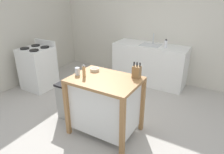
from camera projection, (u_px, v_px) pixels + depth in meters
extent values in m
plane|color=#ADA8A0|center=(106.00, 126.00, 3.34)|extent=(6.14, 6.14, 0.00)
cube|color=beige|center=(159.00, 24.00, 4.64)|extent=(5.14, 0.10, 2.60)
cube|color=beige|center=(29.00, 24.00, 4.68)|extent=(0.10, 2.90, 2.60)
cube|color=#9E7042|center=(105.00, 80.00, 2.88)|extent=(0.97, 0.71, 0.04)
cube|color=silver|center=(105.00, 104.00, 3.04)|extent=(0.87, 0.61, 0.75)
cube|color=#9E7042|center=(67.00, 109.00, 3.01)|extent=(0.06, 0.06, 0.85)
cube|color=#9E7042|center=(122.00, 129.00, 2.59)|extent=(0.06, 0.06, 0.85)
cube|color=#9E7042|center=(93.00, 91.00, 3.52)|extent=(0.06, 0.06, 0.85)
cube|color=#9E7042|center=(142.00, 106.00, 3.10)|extent=(0.06, 0.06, 0.85)
cube|color=olive|center=(137.00, 72.00, 2.87)|extent=(0.11, 0.09, 0.17)
cylinder|color=black|center=(134.00, 64.00, 2.84)|extent=(0.02, 0.02, 0.06)
cylinder|color=black|center=(137.00, 64.00, 2.82)|extent=(0.02, 0.02, 0.06)
cylinder|color=black|center=(140.00, 65.00, 2.80)|extent=(0.02, 0.02, 0.06)
cylinder|color=beige|center=(95.00, 70.00, 3.13)|extent=(0.14, 0.14, 0.04)
cylinder|color=gray|center=(95.00, 68.00, 3.12)|extent=(0.11, 0.11, 0.01)
cylinder|color=silver|center=(77.00, 71.00, 2.97)|extent=(0.07, 0.07, 0.11)
cylinder|color=tan|center=(84.00, 72.00, 2.89)|extent=(0.04, 0.04, 0.16)
sphere|color=#99999E|center=(84.00, 66.00, 2.86)|extent=(0.03, 0.03, 0.03)
cube|color=gray|center=(69.00, 102.00, 3.46)|extent=(0.34, 0.26, 0.60)
cube|color=black|center=(68.00, 85.00, 3.33)|extent=(0.36, 0.28, 0.03)
cube|color=silver|center=(149.00, 64.00, 4.72)|extent=(1.63, 0.60, 0.90)
cube|color=silver|center=(150.00, 46.00, 4.53)|extent=(0.44, 0.36, 0.03)
cylinder|color=#B7BCC1|center=(153.00, 39.00, 4.61)|extent=(0.02, 0.02, 0.22)
cylinder|color=white|center=(166.00, 44.00, 4.31)|extent=(0.07, 0.07, 0.15)
cylinder|color=black|center=(166.00, 40.00, 4.27)|extent=(0.04, 0.04, 0.02)
cube|color=silver|center=(38.00, 68.00, 4.46)|extent=(0.60, 0.60, 0.90)
cube|color=silver|center=(45.00, 43.00, 4.48)|extent=(0.60, 0.04, 0.12)
cylinder|color=black|center=(25.00, 48.00, 4.23)|extent=(0.18, 0.18, 0.02)
cylinder|color=black|center=(34.00, 50.00, 4.10)|extent=(0.18, 0.18, 0.02)
cylinder|color=black|center=(36.00, 45.00, 4.45)|extent=(0.18, 0.18, 0.02)
cylinder|color=black|center=(45.00, 47.00, 4.33)|extent=(0.18, 0.18, 0.02)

